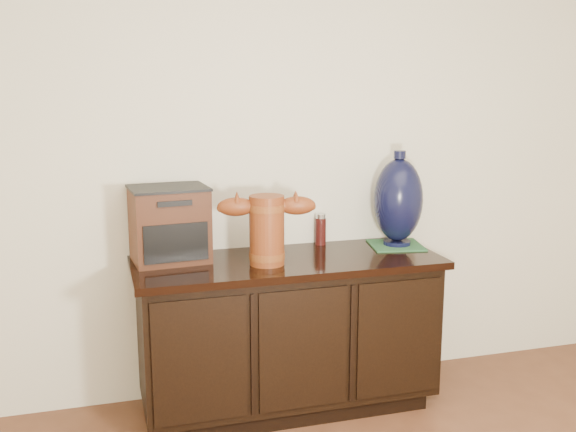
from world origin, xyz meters
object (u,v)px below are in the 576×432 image
object	(u,v)px
sideboard	(288,332)
terracotta_vessel	(267,226)
lamp_base	(398,200)
tv_radio	(169,224)
spray_can	(321,229)

from	to	relation	value
sideboard	terracotta_vessel	world-z (taller)	terracotta_vessel
lamp_base	tv_radio	bearing A→B (deg)	178.13
terracotta_vessel	sideboard	bearing A→B (deg)	37.56
terracotta_vessel	tv_radio	size ratio (longest dim) A/B	1.22
sideboard	spray_can	distance (m)	0.56
terracotta_vessel	lamp_base	xyz separation A→B (m)	(0.72, 0.15, 0.05)
sideboard	lamp_base	bearing A→B (deg)	8.29
terracotta_vessel	lamp_base	distance (m)	0.74
terracotta_vessel	tv_radio	distance (m)	0.46
sideboard	tv_radio	bearing A→B (deg)	166.81
tv_radio	lamp_base	world-z (taller)	lamp_base
sideboard	terracotta_vessel	distance (m)	0.56
spray_can	terracotta_vessel	bearing A→B (deg)	-141.19
sideboard	terracotta_vessel	bearing A→B (deg)	-152.24
tv_radio	sideboard	bearing A→B (deg)	-18.35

